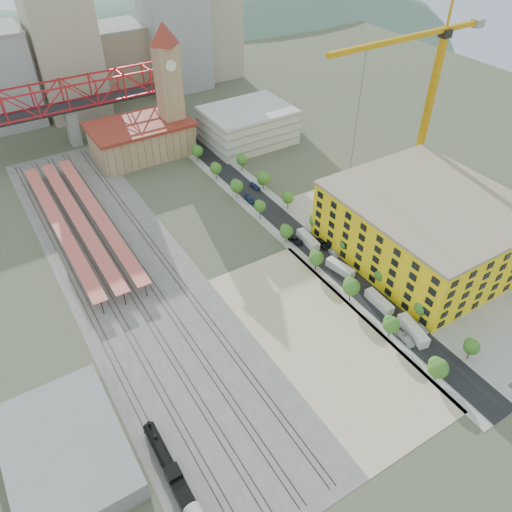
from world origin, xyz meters
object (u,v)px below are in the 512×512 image
tower_crane (425,84)px  site_trailer_d (308,240)px  clock_tower (168,77)px  construction_building (426,226)px  site_trailer_b (379,302)px  car_0 (402,335)px  site_trailer_c (340,268)px  locomotive (167,463)px  site_trailer_a (413,331)px

tower_crane → site_trailer_d: bearing=-173.1°
clock_tower → site_trailer_d: size_ratio=5.43×
construction_building → site_trailer_b: 29.16m
construction_building → site_trailer_b: size_ratio=5.55×
construction_building → car_0: (-29.00, -21.82, -8.65)m
clock_tower → construction_building: bearing=-71.2°
tower_crane → site_trailer_d: tower_crane is taller
site_trailer_c → car_0: 27.69m
locomotive → tower_crane: tower_crane is taller
site_trailer_c → site_trailer_b: bearing=-101.2°
car_0 → clock_tower: bearing=91.9°
clock_tower → site_trailer_d: clock_tower is taller
tower_crane → site_trailer_b: (-44.77, -36.94, -37.70)m
site_trailer_c → clock_tower: bearing=83.7°
car_0 → tower_crane: bearing=44.9°
tower_crane → car_0: tower_crane is taller
tower_crane → site_trailer_a: (-44.77, -49.11, -37.56)m
site_trailer_a → site_trailer_c: bearing=100.9°
site_trailer_d → car_0: (-3.00, -42.98, -0.55)m
site_trailer_c → site_trailer_d: (0.00, 15.46, 0.07)m
site_trailer_a → car_0: size_ratio=2.27×
locomotive → site_trailer_a: locomotive is taller
site_trailer_b → site_trailer_c: (0.00, 16.09, -0.01)m
clock_tower → locomotive: clock_tower is taller
site_trailer_c → car_0: bearing=-107.4°
clock_tower → site_trailer_b: 114.03m
site_trailer_b → car_0: 11.83m
site_trailer_d → site_trailer_b: bearing=-85.7°
site_trailer_c → construction_building: bearing=-23.6°
site_trailer_a → site_trailer_b: 12.17m
tower_crane → site_trailer_c: tower_crane is taller
locomotive → tower_crane: bearing=23.9°
construction_building → locomotive: (-92.00, -22.49, -7.41)m
locomotive → site_trailer_c: (66.00, 28.19, -0.76)m
clock_tower → site_trailer_c: clock_tower is taller
construction_building → site_trailer_a: bearing=-139.1°
tower_crane → site_trailer_c: 62.14m
construction_building → locomotive: 95.00m
construction_building → tower_crane: tower_crane is taller
site_trailer_b → site_trailer_d: 31.55m
locomotive → car_0: bearing=0.6°
site_trailer_a → construction_building: bearing=51.8°
site_trailer_b → site_trailer_d: (0.00, 31.55, 0.06)m
tower_crane → site_trailer_a: size_ratio=6.21×
construction_building → site_trailer_d: 34.49m
locomotive → site_trailer_c: size_ratio=2.36×
site_trailer_b → car_0: size_ratio=2.04×
site_trailer_d → site_trailer_a: bearing=-85.7°
clock_tower → locomotive: (-58.00, -122.48, -26.70)m
site_trailer_a → site_trailer_c: (0.00, 28.26, -0.15)m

